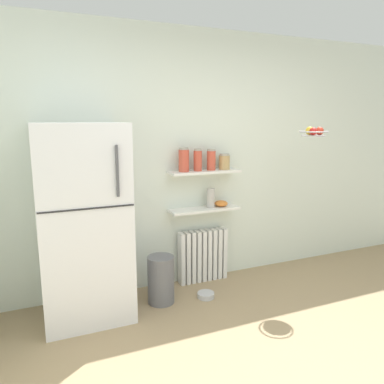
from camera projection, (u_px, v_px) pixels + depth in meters
name	position (u px, v px, depth m)	size (l,w,h in m)	color
ground_plane	(279.00, 356.00, 2.74)	(7.04, 7.04, 0.00)	#9E8460
back_wall	(195.00, 159.00, 3.89)	(7.04, 0.10, 2.60)	silver
refrigerator	(83.00, 223.00, 3.17)	(0.73, 0.69, 1.69)	silver
radiator	(203.00, 255.00, 3.98)	(0.53, 0.12, 0.56)	white
wall_shelf_lower	(204.00, 209.00, 3.85)	(0.74, 0.22, 0.03)	white
wall_shelf_upper	(204.00, 172.00, 3.78)	(0.74, 0.22, 0.03)	white
storage_jar_0	(184.00, 160.00, 3.66)	(0.10, 0.10, 0.24)	#C64C38
storage_jar_1	(198.00, 160.00, 3.72)	(0.08, 0.08, 0.22)	#C64C38
storage_jar_2	(211.00, 160.00, 3.78)	(0.09, 0.09, 0.22)	#C64C38
storage_jar_3	(224.00, 162.00, 3.85)	(0.11, 0.11, 0.16)	tan
vase	(211.00, 198.00, 3.86)	(0.08, 0.08, 0.20)	#B2ADA8
shelf_bowl	(221.00, 203.00, 3.92)	(0.14, 0.14, 0.06)	orange
trash_bin	(161.00, 280.00, 3.50)	(0.25, 0.25, 0.45)	slate
pet_food_bowl	(206.00, 295.00, 3.63)	(0.17, 0.17, 0.05)	#B7B7BC
hanging_fruit_basket	(314.00, 132.00, 3.67)	(0.29, 0.29, 0.09)	#B2B2B7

